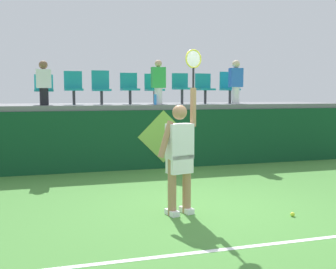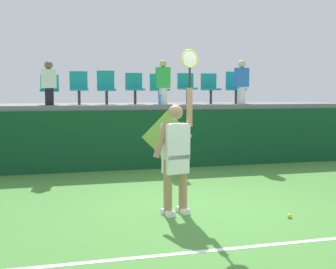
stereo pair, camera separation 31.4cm
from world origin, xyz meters
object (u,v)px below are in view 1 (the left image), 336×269
object	(u,v)px
tennis_player	(180,153)
stadium_chair_5	(181,86)
tennis_ball	(293,214)
spectator_2	(44,82)
stadium_chair_1	(73,86)
stadium_chair_4	(154,87)
spectator_1	(158,82)
stadium_chair_0	(44,88)
stadium_chair_3	(129,87)
stadium_chair_7	(229,86)
stadium_chair_6	(204,87)
stadium_chair_2	(101,86)
water_bottle	(155,99)
spectator_0	(236,81)

from	to	relation	value
tennis_player	stadium_chair_5	bearing A→B (deg)	71.51
tennis_ball	spectator_2	size ratio (longest dim) A/B	0.06
stadium_chair_1	spectator_2	world-z (taller)	spectator_2
stadium_chair_1	stadium_chair_4	distance (m)	2.04
stadium_chair_1	spectator_2	xyz separation A→B (m)	(-0.70, -0.41, 0.09)
tennis_ball	spectator_1	world-z (taller)	spectator_1
tennis_ball	stadium_chair_0	size ratio (longest dim) A/B	0.09
stadium_chair_1	stadium_chair_3	bearing A→B (deg)	-0.14
tennis_ball	stadium_chair_1	xyz separation A→B (m)	(-2.80, 5.27, 1.96)
stadium_chair_5	spectator_1	world-z (taller)	spectator_1
stadium_chair_0	stadium_chair_3	distance (m)	2.10
stadium_chair_4	stadium_chair_7	size ratio (longest dim) A/B	0.91
stadium_chair_7	stadium_chair_6	bearing A→B (deg)	-179.51
tennis_ball	stadium_chair_1	size ratio (longest dim) A/B	0.08
tennis_ball	stadium_chair_2	xyz separation A→B (m)	(-2.12, 5.27, 1.96)
tennis_ball	water_bottle	size ratio (longest dim) A/B	0.26
stadium_chair_4	stadium_chair_6	world-z (taller)	stadium_chair_6
spectator_2	stadium_chair_3	bearing A→B (deg)	10.91
stadium_chair_3	stadium_chair_1	bearing A→B (deg)	179.86
stadium_chair_0	stadium_chair_7	distance (m)	4.86
stadium_chair_2	stadium_chair_4	distance (m)	1.37
stadium_chair_1	stadium_chair_2	world-z (taller)	stadium_chair_2
tennis_ball	stadium_chair_7	world-z (taller)	stadium_chair_7
stadium_chair_4	spectator_0	world-z (taller)	spectator_0
tennis_ball	stadium_chair_3	bearing A→B (deg)	104.87
stadium_chair_4	water_bottle	bearing A→B (deg)	-101.86
stadium_chair_1	stadium_chair_4	bearing A→B (deg)	-0.12
spectator_0	tennis_ball	bearing A→B (deg)	-105.79
stadium_chair_1	spectator_0	size ratio (longest dim) A/B	0.72
tennis_ball	stadium_chair_7	bearing A→B (deg)	75.45
spectator_0	water_bottle	bearing A→B (deg)	-174.58
stadium_chair_5	spectator_0	xyz separation A→B (m)	(1.37, -0.42, 0.14)
stadium_chair_4	stadium_chair_1	bearing A→B (deg)	179.88
stadium_chair_0	tennis_player	bearing A→B (deg)	-67.51
water_bottle	stadium_chair_3	world-z (taller)	stadium_chair_3
spectator_0	stadium_chair_5	bearing A→B (deg)	162.84
spectator_1	tennis_player	bearing A→B (deg)	-100.87
stadium_chair_5	spectator_0	size ratio (longest dim) A/B	0.71
stadium_chair_2	spectator_1	distance (m)	1.44
stadium_chair_6	stadium_chair_2	bearing A→B (deg)	179.85
stadium_chair_1	stadium_chair_2	distance (m)	0.68
stadium_chair_3	spectator_2	size ratio (longest dim) A/B	0.78
stadium_chair_0	stadium_chair_3	xyz separation A→B (m)	(2.10, 0.00, 0.04)
tennis_player	spectator_0	xyz separation A→B (m)	(2.93, 4.23, 1.21)
spectator_2	stadium_chair_7	bearing A→B (deg)	4.82
stadium_chair_7	stadium_chair_5	bearing A→B (deg)	-179.63
stadium_chair_2	stadium_chair_4	xyz separation A→B (m)	(1.37, -0.01, -0.02)
stadium_chair_3	tennis_player	bearing A→B (deg)	-92.05
tennis_ball	stadium_chair_4	size ratio (longest dim) A/B	0.08
water_bottle	spectator_1	world-z (taller)	spectator_1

